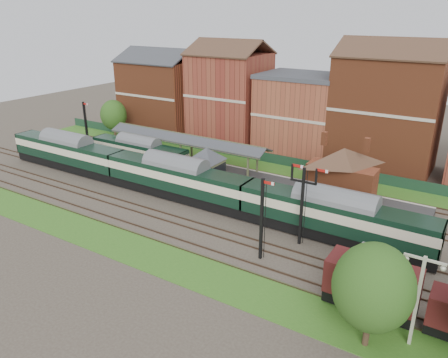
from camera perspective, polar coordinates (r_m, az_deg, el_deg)
The scene contains 19 objects.
ground at distance 51.41m, azimuth -1.52°, elevation -3.73°, with size 160.00×160.00×0.00m, color #473D33.
grass_back at distance 64.32m, azimuth 6.38°, elevation 1.41°, with size 90.00×4.50×0.06m, color #2D6619.
grass_front at distance 43.07m, azimuth -10.49°, elevation -9.34°, with size 90.00×5.00×0.06m, color #2D6619.
fence at distance 65.80m, azimuth 7.17°, elevation 2.50°, with size 90.00×0.12×1.50m, color #193823.
platform at distance 61.29m, azimuth -0.39°, elevation 1.00°, with size 55.00×3.40×1.00m, color #2D2D2D.
signal_box at distance 54.23m, azimuth -2.30°, elevation 1.27°, with size 5.40×5.40×6.00m.
brick_hut at distance 51.19m, azimuth 5.16°, elevation -2.46°, with size 3.20×2.64×2.94m.
station_building at distance 53.47m, azimuth 15.17°, elevation 1.10°, with size 8.10×8.10×5.90m.
canopy at distance 63.30m, azimuth -5.00°, elevation 5.47°, with size 26.00×3.89×4.08m.
semaphore_bracket at distance 42.39m, azimuth 10.22°, elevation -2.85°, with size 3.60×0.25×8.18m.
semaphore_platform_end at distance 74.94m, azimuth -17.60°, elevation 6.70°, with size 1.23×0.25×8.00m.
semaphore_siding at distance 39.59m, azimuth 4.96°, elevation -5.13°, with size 1.23×0.25×8.00m.
yard_lamp at distance 32.54m, azimuth 24.01°, elevation -13.81°, with size 2.60×0.22×7.00m.
town_backdrop at distance 70.43m, azimuth 9.75°, elevation 8.89°, with size 69.00×10.00×16.00m.
dmu_train at distance 53.23m, azimuth -6.25°, elevation 0.14°, with size 59.16×3.11×4.55m.
platform_railcar at distance 65.47m, azimuth -11.02°, elevation 3.54°, with size 16.47×2.60×3.79m.
goods_van_a at distance 35.88m, azimuth 18.77°, elevation -12.69°, with size 6.80×2.95×4.13m.
tree_far at distance 30.99m, azimuth 18.90°, elevation -13.26°, with size 5.35×5.35×7.80m.
tree_back at distance 81.34m, azimuth -14.23°, elevation 8.11°, with size 4.67×4.67×6.83m.
Camera 1 is at (25.92, -38.75, 21.66)m, focal length 35.00 mm.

